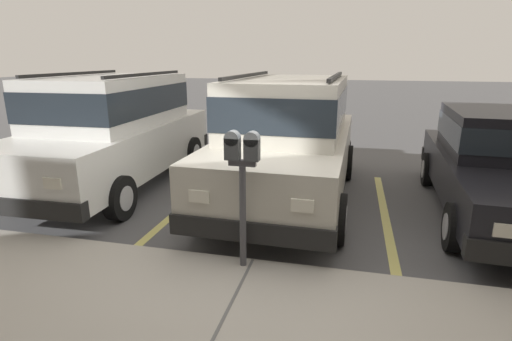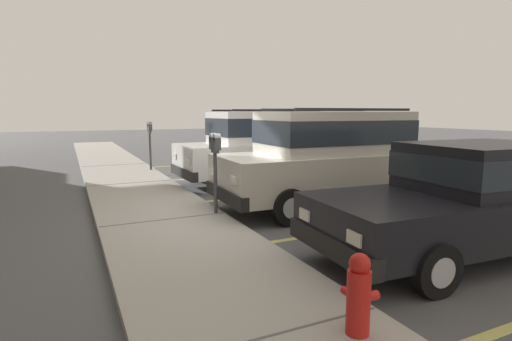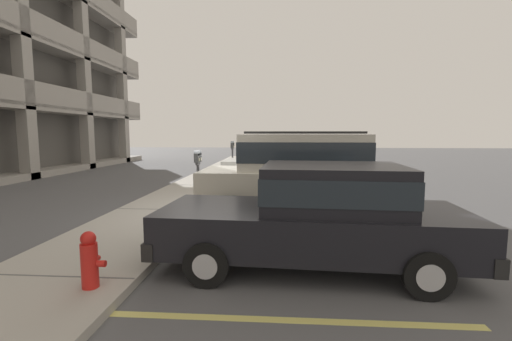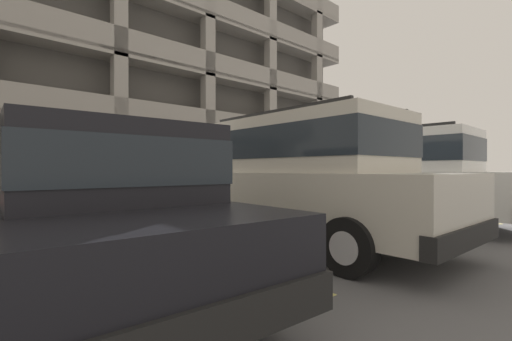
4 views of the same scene
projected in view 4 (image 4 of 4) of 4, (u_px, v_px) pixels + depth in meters
The scene contains 9 objects.
ground_plane at pixel (222, 229), 7.02m from camera, with size 80.00×80.00×0.10m.
sidewalk at pixel (189, 217), 7.98m from camera, with size 40.00×2.20×0.12m.
parking_stall_lines at pixel (324, 226), 7.03m from camera, with size 12.52×4.80×0.01m.
silver_suv at pixel (304, 175), 5.41m from camera, with size 2.09×4.82×2.03m.
red_sedan at pixel (95, 207), 3.24m from camera, with size 2.01×4.57×1.54m.
dark_hatchback at pixel (397, 173), 7.52m from camera, with size 2.11×4.83×2.03m.
parking_meter_near at pixel (215, 168), 7.33m from camera, with size 0.35×0.12×1.47m.
parking_meter_far at pixel (366, 167), 11.51m from camera, with size 0.35×0.12×1.54m.
parking_garage at pixel (83, 52), 18.51m from camera, with size 32.00×10.00×16.25m.
Camera 4 is at (-4.21, -5.66, 1.18)m, focal length 24.00 mm.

